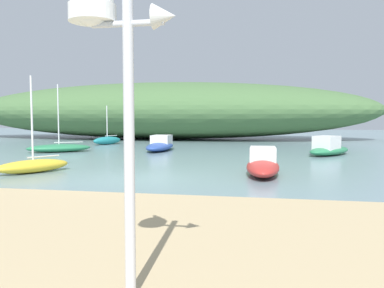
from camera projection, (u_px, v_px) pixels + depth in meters
The scene contains 9 objects.
ground_plane at pixel (132, 179), 14.21m from camera, with size 120.00×120.00×0.00m, color gray.
distant_hill at pixel (162, 111), 40.89m from camera, with size 43.29×13.23×5.78m, color #476B3D.
mast_structure at pixel (106, 38), 4.31m from camera, with size 1.20×0.52×3.49m.
sailboat_far_left at pixel (107, 140), 32.19m from camera, with size 1.97×2.98×3.16m.
motorboat_mid_channel at pixel (160, 145), 26.20m from camera, with size 1.55×4.40×1.02m.
motorboat_off_point at pixel (329, 148), 23.01m from camera, with size 3.39×4.00×1.14m.
sailboat_by_sandbar at pixel (59, 148), 25.16m from camera, with size 4.06×3.43×4.31m.
motorboat_near_shore at pixel (263, 164), 15.36m from camera, with size 1.31×4.12×1.04m.
sailboat_centre_water at pixel (33, 165), 15.80m from camera, with size 2.36×3.09×3.87m.
Camera 1 is at (4.73, -13.45, 2.22)m, focal length 36.87 mm.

